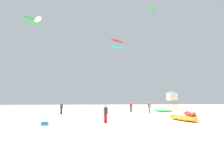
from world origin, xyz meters
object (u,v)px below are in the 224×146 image
object	(u,v)px
lifeguard_tower	(172,95)
kite_aloft_0	(117,41)
kite_aloft_2	(32,20)
person_right	(149,107)
kite_grounded_mid	(183,118)
person_foreground	(106,112)
person_left	(131,106)
person_midground	(61,108)
kite_grounded_far	(190,113)
kite_grounded_near	(163,111)
kite_aloft_1	(151,10)
kite_aloft_6	(38,19)
cooler_box	(45,124)
kite_aloft_4	(118,47)

from	to	relation	value
lifeguard_tower	kite_aloft_0	bearing A→B (deg)	-136.64
kite_aloft_2	kite_aloft_0	bearing A→B (deg)	-30.54
lifeguard_tower	kite_aloft_2	world-z (taller)	kite_aloft_2
person_right	kite_grounded_mid	world-z (taller)	person_right
person_foreground	person_left	size ratio (longest dim) A/B	1.01
person_midground	kite_grounded_mid	distance (m)	17.03
person_left	kite_grounded_far	xyz separation A→B (m)	(7.02, -6.42, -0.71)
kite_grounded_near	kite_aloft_2	xyz separation A→B (m)	(-24.94, 6.70, 18.26)
kite_aloft_1	kite_grounded_mid	bearing A→B (deg)	-96.85
person_foreground	kite_grounded_mid	bearing A→B (deg)	-117.81
kite_grounded_near	kite_aloft_1	xyz separation A→B (m)	(-0.99, 1.97, 19.56)
person_midground	kite_aloft_2	size ratio (longest dim) A/B	0.44
kite_aloft_2	kite_grounded_mid	bearing A→B (deg)	-41.63
person_midground	kite_grounded_near	world-z (taller)	person_midground
person_left	kite_aloft_0	world-z (taller)	kite_aloft_0
lifeguard_tower	kite_aloft_1	size ratio (longest dim) A/B	1.88
person_right	kite_aloft_0	bearing A→B (deg)	13.64
kite_grounded_far	kite_aloft_6	bearing A→B (deg)	167.80
kite_grounded_mid	cooler_box	world-z (taller)	kite_grounded_mid
kite_grounded_near	kite_grounded_far	world-z (taller)	kite_grounded_far
person_foreground	person_midground	world-z (taller)	person_foreground
person_foreground	kite_aloft_6	xyz separation A→B (m)	(-10.31, 12.19, 14.16)
lifeguard_tower	kite_aloft_0	world-z (taller)	kite_aloft_0
person_left	kite_aloft_2	distance (m)	26.89
person_left	lifeguard_tower	xyz separation A→B (m)	(12.32, 11.55, 2.05)
kite_grounded_mid	kite_aloft_1	xyz separation A→B (m)	(1.80, 14.95, 19.52)
person_right	kite_grounded_far	size ratio (longest dim) A/B	0.34
kite_grounded_mid	kite_aloft_4	size ratio (longest dim) A/B	1.06
person_right	lifeguard_tower	bearing A→B (deg)	-116.65
kite_aloft_0	kite_aloft_4	bearing A→B (deg)	81.55
kite_aloft_1	kite_aloft_2	size ratio (longest dim) A/B	0.57
kite_aloft_0	kite_grounded_near	bearing A→B (deg)	19.54
kite_grounded_near	kite_grounded_mid	xyz separation A→B (m)	(-2.79, -12.99, 0.05)
person_left	kite_aloft_1	world-z (taller)	kite_aloft_1
person_midground	lifeguard_tower	distance (m)	27.66
person_foreground	kite_aloft_1	distance (m)	26.65
kite_grounded_near	lifeguard_tower	distance (m)	13.29
kite_aloft_4	kite_aloft_6	xyz separation A→B (m)	(-15.35, -15.62, -0.03)
person_left	kite_grounded_mid	xyz separation A→B (m)	(2.97, -12.63, -0.75)
lifeguard_tower	cooler_box	distance (m)	35.01
kite_grounded_far	kite_aloft_1	world-z (taller)	kite_aloft_1
kite_aloft_6	kite_grounded_near	bearing A→B (deg)	5.07
kite_aloft_2	person_foreground	bearing A→B (deg)	-56.22
person_right	kite_grounded_mid	bearing A→B (deg)	101.09
kite_aloft_0	kite_aloft_1	distance (m)	12.15
kite_aloft_0	person_left	bearing A→B (deg)	44.21
person_right	kite_grounded_far	xyz separation A→B (m)	(4.48, -4.22, -0.73)
kite_aloft_4	kite_aloft_0	bearing A→B (deg)	-98.45
kite_grounded_far	cooler_box	bearing A→B (deg)	-154.92
kite_aloft_1	kite_aloft_6	size ratio (longest dim) A/B	0.83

